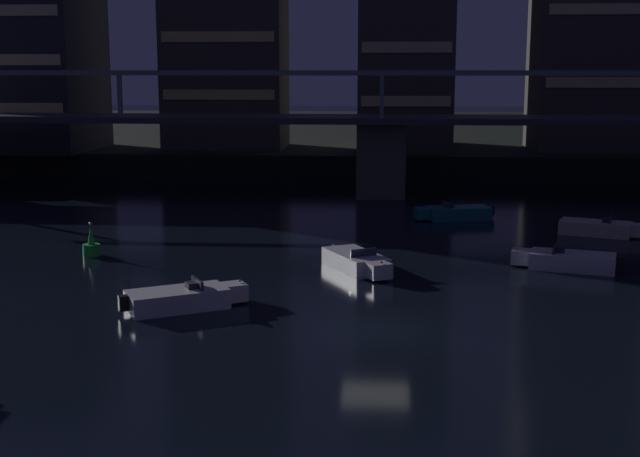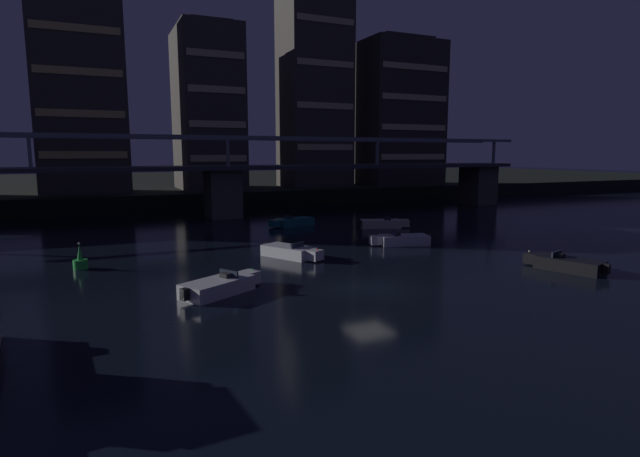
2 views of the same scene
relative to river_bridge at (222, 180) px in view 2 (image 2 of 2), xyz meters
The scene contains 14 objects.
ground_plane 34.68m from the river_bridge, 90.00° to the right, with size 400.00×400.00×0.00m, color black.
far_riverbank 48.12m from the river_bridge, 90.00° to the left, with size 240.00×80.00×2.20m, color black.
river_bridge is the anchor object (origin of this frame).
tower_west_tall 23.78m from the river_bridge, 133.02° to the left, with size 10.90×8.15×25.81m.
tower_central 19.38m from the river_bridge, 83.13° to the left, with size 8.36×13.27×23.39m.
tower_east_tall 28.00m from the river_bridge, 40.59° to the left, with size 9.99×8.61×31.36m.
tower_east_low 37.94m from the river_bridge, 23.35° to the left, with size 13.14×8.61×23.99m.
speedboat_near_center 25.14m from the river_bridge, 92.30° to the right, with size 3.50×4.90×1.16m.
speedboat_near_right 33.17m from the river_bridge, 103.65° to the right, with size 4.87×3.59×1.16m.
speedboat_mid_left 11.96m from the river_bridge, 64.72° to the right, with size 5.20×2.67×1.16m.
speedboat_mid_center 20.01m from the river_bridge, 49.74° to the right, with size 5.10×3.06×1.16m.
speedboat_mid_right 38.49m from the river_bridge, 69.07° to the right, with size 2.91×5.15×1.16m.
speedboat_far_left 25.81m from the river_bridge, 69.17° to the right, with size 5.18×2.80×1.16m.
channel_buoy 27.25m from the river_bridge, 123.13° to the right, with size 0.90×0.90×1.76m.
Camera 2 is at (-13.55, -23.43, 7.42)m, focal length 28.05 mm.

